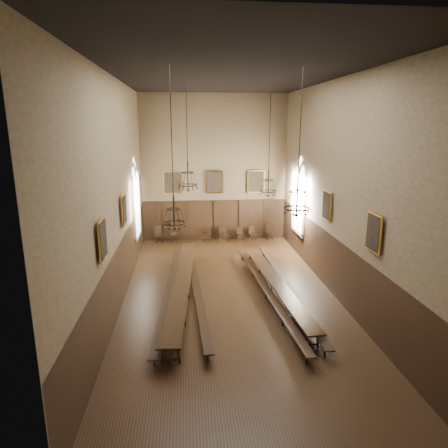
{
  "coord_description": "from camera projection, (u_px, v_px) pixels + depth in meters",
  "views": [
    {
      "loc": [
        -1.75,
        -15.67,
        7.17
      ],
      "look_at": [
        -0.11,
        1.5,
        2.85
      ],
      "focal_mm": 32.0,
      "sensor_mm": 36.0,
      "label": 1
    }
  ],
  "objects": [
    {
      "name": "wall_front",
      "position": [
        285.0,
        276.0,
        7.24
      ],
      "size": [
        9.0,
        0.02,
        9.0
      ],
      "primitive_type": "cube",
      "color": "#776749",
      "rests_on": "ground"
    },
    {
      "name": "wall_right",
      "position": [
        340.0,
        191.0,
        16.36
      ],
      "size": [
        0.02,
        18.0,
        9.0
      ],
      "primitive_type": "cube",
      "color": "#776749",
      "rests_on": "ground"
    },
    {
      "name": "bench_left_outer",
      "position": [
        169.0,
        292.0,
        16.79
      ],
      "size": [
        0.86,
        10.49,
        0.47
      ],
      "rotation": [
        0.0,
        0.0,
        -0.05
      ],
      "color": "black",
      "rests_on": "floor"
    },
    {
      "name": "chandelier_front_left",
      "position": [
        174.0,
        211.0,
        13.57
      ],
      "size": [
        0.75,
        0.75,
        5.25
      ],
      "color": "black",
      "rests_on": "ceiling"
    },
    {
      "name": "chair_6",
      "position": [
        252.0,
        236.0,
        25.46
      ],
      "size": [
        0.49,
        0.49,
        0.88
      ],
      "rotation": [
        0.0,
        0.0,
        0.32
      ],
      "color": "black",
      "rests_on": "floor"
    },
    {
      "name": "portrait_back_0",
      "position": [
        172.0,
        183.0,
        24.47
      ],
      "size": [
        1.1,
        0.12,
        1.4
      ],
      "color": "gold",
      "rests_on": "wall_back"
    },
    {
      "name": "bench_right_outer",
      "position": [
        286.0,
        287.0,
        17.33
      ],
      "size": [
        0.39,
        10.72,
        0.48
      ],
      "rotation": [
        0.0,
        0.0,
        0.01
      ],
      "color": "black",
      "rests_on": "floor"
    },
    {
      "name": "portrait_back_2",
      "position": [
        256.0,
        181.0,
        24.95
      ],
      "size": [
        1.1,
        0.12,
        1.4
      ],
      "color": "gold",
      "rests_on": "wall_back"
    },
    {
      "name": "floor",
      "position": [
        230.0,
        297.0,
        17.04
      ],
      "size": [
        9.0,
        18.0,
        0.02
      ],
      "primitive_type": "cube",
      "color": "black",
      "rests_on": "ground"
    },
    {
      "name": "portrait_right_0",
      "position": [
        327.0,
        206.0,
        17.51
      ],
      "size": [
        0.12,
        1.0,
        1.3
      ],
      "color": "gold",
      "rests_on": "wall_right"
    },
    {
      "name": "window_right",
      "position": [
        299.0,
        195.0,
        21.93
      ],
      "size": [
        0.2,
        2.2,
        4.6
      ],
      "primitive_type": null,
      "color": "white",
      "rests_on": "wall_right"
    },
    {
      "name": "chandelier_back_right",
      "position": [
        268.0,
        184.0,
        19.01
      ],
      "size": [
        0.82,
        0.82,
        5.08
      ],
      "color": "black",
      "rests_on": "ceiling"
    },
    {
      "name": "wall_back",
      "position": [
        214.0,
        169.0,
        24.64
      ],
      "size": [
        9.0,
        0.02,
        9.0
      ],
      "primitive_type": "cube",
      "color": "#776749",
      "rests_on": "ground"
    },
    {
      "name": "ceiling",
      "position": [
        231.0,
        73.0,
        14.85
      ],
      "size": [
        9.0,
        18.0,
        0.02
      ],
      "primitive_type": "cube",
      "color": "black",
      "rests_on": "ground"
    },
    {
      "name": "table_right",
      "position": [
        276.0,
        289.0,
        17.0
      ],
      "size": [
        1.25,
        9.08,
        0.71
      ],
      "rotation": [
        0.0,
        0.0,
        0.07
      ],
      "color": "black",
      "rests_on": "floor"
    },
    {
      "name": "wainscot_panelling",
      "position": [
        230.0,
        270.0,
        16.73
      ],
      "size": [
        9.0,
        18.0,
        2.5
      ],
      "primitive_type": null,
      "color": "black",
      "rests_on": "floor"
    },
    {
      "name": "window_left",
      "position": [
        136.0,
        198.0,
        21.11
      ],
      "size": [
        0.2,
        2.2,
        4.6
      ],
      "primitive_type": null,
      "color": "white",
      "rests_on": "wall_left"
    },
    {
      "name": "portrait_right_1",
      "position": [
        374.0,
        233.0,
        13.16
      ],
      "size": [
        0.12,
        1.0,
        1.3
      ],
      "color": "gold",
      "rests_on": "wall_right"
    },
    {
      "name": "bench_left_inner",
      "position": [
        197.0,
        290.0,
        17.04
      ],
      "size": [
        0.76,
        10.53,
        0.47
      ],
      "rotation": [
        0.0,
        0.0,
        0.04
      ],
      "color": "black",
      "rests_on": "floor"
    },
    {
      "name": "portrait_back_1",
      "position": [
        215.0,
        182.0,
        24.71
      ],
      "size": [
        1.1,
        0.12,
        1.4
      ],
      "color": "gold",
      "rests_on": "wall_back"
    },
    {
      "name": "chair_1",
      "position": [
        174.0,
        237.0,
        25.01
      ],
      "size": [
        0.44,
        0.44,
        0.98
      ],
      "rotation": [
        0.0,
        0.0,
        -0.02
      ],
      "color": "black",
      "rests_on": "floor"
    },
    {
      "name": "chair_0",
      "position": [
        159.0,
        238.0,
        24.81
      ],
      "size": [
        0.56,
        0.56,
        1.03
      ],
      "rotation": [
        0.0,
        0.0,
        0.25
      ],
      "color": "black",
      "rests_on": "floor"
    },
    {
      "name": "chandelier_back_left",
      "position": [
        188.0,
        178.0,
        17.73
      ],
      "size": [
        0.86,
        0.86,
        4.62
      ],
      "color": "black",
      "rests_on": "ceiling"
    },
    {
      "name": "wall_left",
      "position": [
        115.0,
        195.0,
        15.53
      ],
      "size": [
        0.02,
        18.0,
        9.0
      ],
      "primitive_type": "cube",
      "color": "#776749",
      "rests_on": "ground"
    },
    {
      "name": "chair_3",
      "position": [
        207.0,
        237.0,
        25.15
      ],
      "size": [
        0.51,
        0.51,
        0.97
      ],
      "rotation": [
        0.0,
        0.0,
        -0.21
      ],
      "color": "black",
      "rests_on": "floor"
    },
    {
      "name": "bench_right_inner",
      "position": [
        266.0,
        291.0,
        16.87
      ],
      "size": [
        1.0,
        10.56,
        0.48
      ],
      "rotation": [
        0.0,
        0.0,
        0.06
      ],
      "color": "black",
      "rests_on": "floor"
    },
    {
      "name": "chair_7",
      "position": [
        269.0,
        235.0,
        25.6
      ],
      "size": [
        0.49,
        0.49,
        0.92
      ],
      "rotation": [
        0.0,
        0.0,
        0.22
      ],
      "color": "black",
      "rests_on": "floor"
    },
    {
      "name": "portrait_left_1",
      "position": [
        102.0,
        240.0,
        12.35
      ],
      "size": [
        0.12,
        1.0,
        1.3
      ],
      "color": "gold",
      "rests_on": "wall_left"
    },
    {
      "name": "chair_5",
      "position": [
        240.0,
        236.0,
        25.31
      ],
      "size": [
        0.46,
        0.46,
        0.86
      ],
      "rotation": [
        0.0,
        0.0,
        0.23
      ],
      "color": "black",
      "rests_on": "floor"
    },
    {
      "name": "portrait_left_0",
      "position": [
        124.0,
        210.0,
        16.7
      ],
      "size": [
        0.12,
        1.0,
        1.3
      ],
      "color": "gold",
      "rests_on": "wall_left"
    },
    {
      "name": "chair_4",
      "position": [
        223.0,
        236.0,
        25.27
      ],
      "size": [
        0.46,
        0.46,
        0.91
      ],
      "rotation": [
        0.0,
        0.0,
        0.17
      ],
      "color": "black",
      "rests_on": "floor"
    },
    {
      "name": "chandelier_front_right",
      "position": [
        297.0,
        200.0,
        13.87
      ],
      "size": [
        0.91,
        0.91,
        4.84
      ],
      "color": "black",
      "rests_on": "ceiling"
    },
    {
      "name": "table_left",
      "position": [
        182.0,
        289.0,
        16.84
      ],
      "size": [
        1.47,
        10.6,
        0.82
      ],
      "rotation": [
        0.0,
        0.0,
        -0.07
      ],
      "color": "black",
      "rests_on": "floor"
    }
  ]
}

